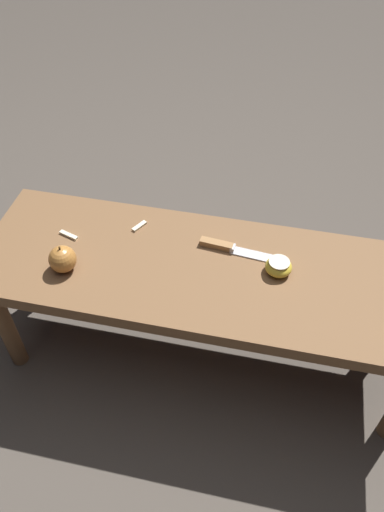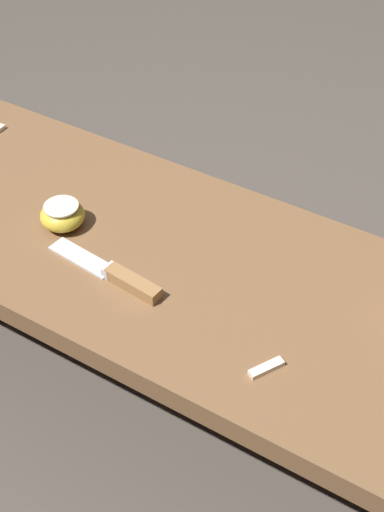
% 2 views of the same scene
% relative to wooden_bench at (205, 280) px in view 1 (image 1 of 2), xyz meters
% --- Properties ---
extents(ground_plane, '(8.00, 8.00, 0.00)m').
position_rel_wooden_bench_xyz_m(ground_plane, '(0.00, 0.00, -0.37)').
color(ground_plane, '#4C443D').
extents(wooden_bench, '(1.30, 0.44, 0.42)m').
position_rel_wooden_bench_xyz_m(wooden_bench, '(0.00, 0.00, 0.00)').
color(wooden_bench, brown).
rests_on(wooden_bench, ground_plane).
extents(knife, '(0.22, 0.05, 0.02)m').
position_rel_wooden_bench_xyz_m(knife, '(-0.04, -0.09, 0.06)').
color(knife, silver).
rests_on(knife, wooden_bench).
extents(apple_whole, '(0.08, 0.08, 0.09)m').
position_rel_wooden_bench_xyz_m(apple_whole, '(0.38, 0.08, 0.09)').
color(apple_whole, '#B27233').
rests_on(apple_whole, wooden_bench).
extents(apple_cut, '(0.07, 0.07, 0.04)m').
position_rel_wooden_bench_xyz_m(apple_cut, '(-0.20, -0.03, 0.07)').
color(apple_cut, gold).
rests_on(apple_cut, wooden_bench).
extents(apple_slice_near_knife, '(0.06, 0.03, 0.01)m').
position_rel_wooden_bench_xyz_m(apple_slice_near_knife, '(0.42, -0.04, 0.06)').
color(apple_slice_near_knife, beige).
rests_on(apple_slice_near_knife, wooden_bench).
extents(apple_slice_center, '(0.04, 0.05, 0.01)m').
position_rel_wooden_bench_xyz_m(apple_slice_center, '(0.23, -0.12, 0.06)').
color(apple_slice_center, beige).
rests_on(apple_slice_center, wooden_bench).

